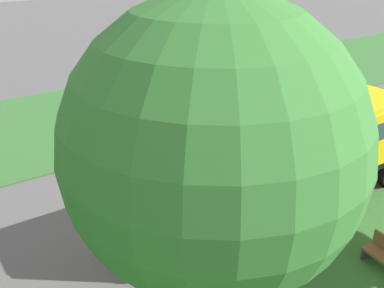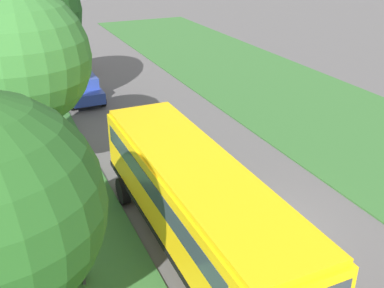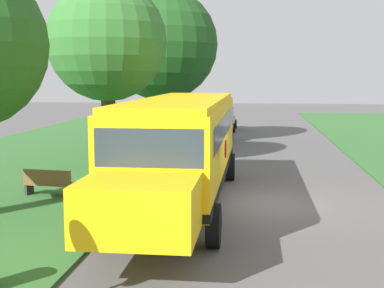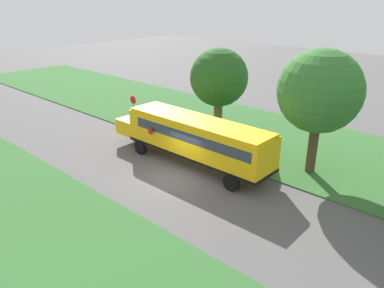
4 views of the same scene
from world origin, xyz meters
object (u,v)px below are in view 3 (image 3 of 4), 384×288
Objects in this scene: oak_tree_far_end at (164,44)px; school_bus at (182,141)px; car_tan_middle at (222,118)px; park_bench at (49,183)px; car_blue_nearest at (215,126)px; oak_tree_roadside_mid at (105,40)px.

school_bus is at bearing -78.22° from oak_tree_far_end.
school_bus is 2.82× the size of car_tan_middle.
park_bench is at bearing 175.18° from school_bus.
school_bus is 1.42× the size of oak_tree_far_end.
car_blue_nearest is 0.57× the size of oak_tree_roadside_mid.
car_blue_nearest is 2.68× the size of park_bench.
oak_tree_far_end reaches higher than school_bus.
oak_tree_roadside_mid is 0.88× the size of oak_tree_far_end.
school_bus is at bearing -89.16° from car_blue_nearest.
oak_tree_roadside_mid is 8.69m from oak_tree_far_end.
oak_tree_far_end is at bearing -110.65° from car_tan_middle.
oak_tree_far_end is at bearing -158.00° from car_blue_nearest.
car_tan_middle is 2.68× the size of park_bench.
oak_tree_far_end reaches higher than car_blue_nearest.
park_bench is (-0.25, -5.81, -4.82)m from oak_tree_roadside_mid.
school_bus is 15.57m from oak_tree_far_end.
oak_tree_roadside_mid is (-4.01, 6.17, 3.37)m from school_bus.
school_bus is 1.61× the size of oak_tree_roadside_mid.
oak_tree_roadside_mid is 7.55m from park_bench.
school_bus is 4.51m from park_bench.
oak_tree_far_end reaches higher than car_tan_middle.
car_blue_nearest and car_tan_middle have the same top height.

